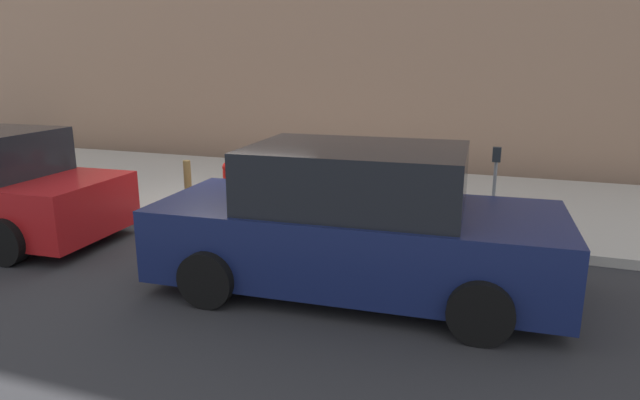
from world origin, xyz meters
TOP-DOWN VIEW (x-y plane):
  - ground_plane at (0.00, 0.00)m, footprint 40.00×40.00m
  - sidewalk_curb at (0.00, -2.50)m, footprint 18.00×5.00m
  - suitcase_black_0 at (-2.91, -0.55)m, footprint 0.41×0.19m
  - suitcase_maroon_1 at (-2.45, -0.57)m, footprint 0.42×0.27m
  - suitcase_navy_2 at (-1.98, -0.47)m, footprint 0.42×0.26m
  - suitcase_silver_3 at (-1.48, -0.49)m, footprint 0.49×0.23m
  - suitcase_olive_4 at (-0.99, -0.50)m, footprint 0.39×0.21m
  - suitcase_red_5 at (-0.52, -0.51)m, footprint 0.44×0.21m
  - fire_hydrant at (0.13, -0.50)m, footprint 0.39×0.21m
  - bollard_post at (0.86, -0.35)m, footprint 0.13×0.13m
  - parking_meter at (-4.24, -0.75)m, footprint 0.12×0.09m
  - parked_car_navy_0 at (-2.80, 1.76)m, footprint 4.76×2.33m

SIDE VIEW (x-z plane):
  - ground_plane at x=0.00m, z-range 0.00..0.00m
  - sidewalk_curb at x=0.00m, z-range 0.00..0.14m
  - suitcase_maroon_1 at x=-2.45m, z-range 0.02..0.78m
  - suitcase_olive_4 at x=-0.99m, z-range 0.04..0.78m
  - suitcase_silver_3 at x=-1.48m, z-range 0.02..0.86m
  - suitcase_navy_2 at x=-1.98m, z-range 0.11..0.79m
  - suitcase_black_0 at x=-2.91m, z-range 0.01..0.90m
  - suitcase_red_5 at x=-0.52m, z-range -0.02..1.05m
  - bollard_post at x=0.86m, z-range 0.14..0.97m
  - fire_hydrant at x=0.13m, z-range 0.16..0.99m
  - parked_car_navy_0 at x=-2.80m, z-range -0.06..1.65m
  - parking_meter at x=-4.24m, z-range 0.33..1.60m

